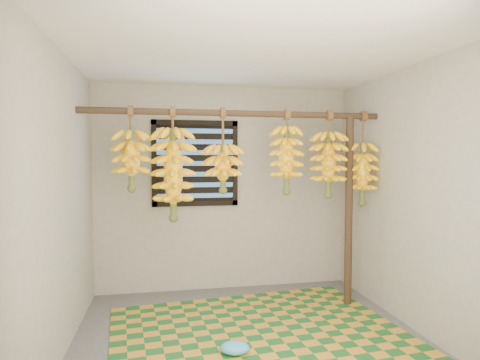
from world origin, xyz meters
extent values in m
cube|color=#4E4E4E|center=(0.00, 0.00, -0.01)|extent=(3.00, 3.00, 0.01)
cube|color=silver|center=(0.00, 0.00, 2.40)|extent=(3.00, 3.00, 0.01)
cube|color=gray|center=(0.00, 1.50, 1.20)|extent=(3.00, 0.01, 2.40)
cube|color=gray|center=(-1.50, 0.00, 1.20)|extent=(0.01, 3.00, 2.40)
cube|color=gray|center=(1.50, 0.00, 1.20)|extent=(0.01, 3.00, 2.40)
cube|color=black|center=(-0.35, 1.48, 1.50)|extent=(1.00, 0.04, 1.00)
cylinder|color=#43311F|center=(0.00, 0.70, 2.00)|extent=(3.00, 0.06, 0.06)
cylinder|color=#43311F|center=(1.20, 0.70, 1.00)|extent=(0.08, 0.08, 2.00)
cube|color=#195821|center=(0.10, 0.14, 0.01)|extent=(2.73, 2.27, 0.01)
ellipsoid|color=#3EA5E9|center=(-0.18, -0.16, 0.06)|extent=(0.27, 0.22, 0.10)
cylinder|color=brown|center=(-1.02, 0.70, 1.91)|extent=(0.02, 0.02, 0.24)
cylinder|color=#4C5923|center=(-1.02, 0.70, 1.56)|extent=(0.06, 0.06, 0.53)
cylinder|color=brown|center=(-0.63, 0.70, 1.92)|extent=(0.02, 0.02, 0.22)
cylinder|color=#4C5923|center=(-0.63, 0.70, 1.42)|extent=(0.07, 0.07, 0.84)
cylinder|color=brown|center=(-0.14, 0.70, 1.85)|extent=(0.02, 0.02, 0.37)
cylinder|color=#4C5923|center=(-0.14, 0.70, 1.48)|extent=(0.06, 0.06, 0.43)
cylinder|color=brown|center=(0.51, 0.70, 1.94)|extent=(0.02, 0.02, 0.18)
cylinder|color=#4C5923|center=(0.51, 0.70, 1.56)|extent=(0.06, 0.06, 0.65)
cylinder|color=brown|center=(0.97, 0.70, 1.91)|extent=(0.02, 0.02, 0.23)
cylinder|color=#4C5923|center=(0.97, 0.70, 1.51)|extent=(0.06, 0.06, 0.64)
cylinder|color=brown|center=(1.35, 0.70, 1.86)|extent=(0.02, 0.02, 0.34)
cylinder|color=#4C5923|center=(1.35, 0.70, 1.41)|extent=(0.06, 0.06, 0.62)
camera|label=1|loc=(-0.73, -3.21, 1.55)|focal=30.00mm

